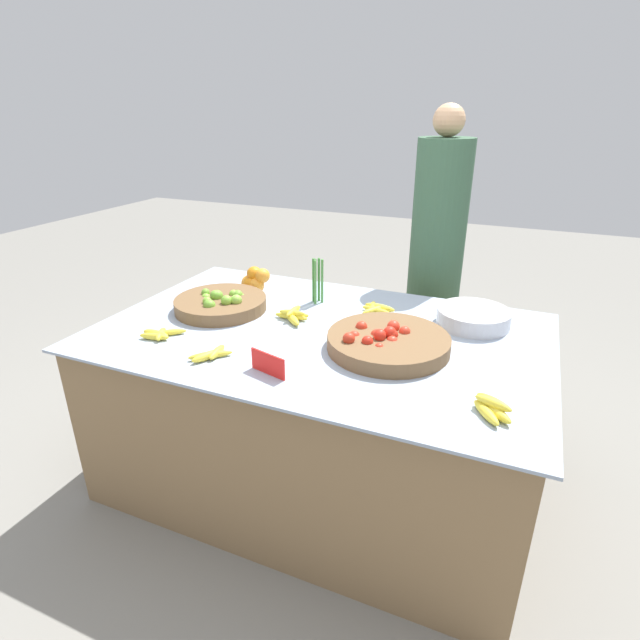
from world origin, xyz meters
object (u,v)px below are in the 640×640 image
object	(u,v)px
lime_bowl	(221,303)
price_sign	(268,364)
vendor_person	(434,276)
tomato_basket	(387,341)
metal_bowl	(473,317)

from	to	relation	value
lime_bowl	price_sign	distance (m)	0.67
lime_bowl	vendor_person	world-z (taller)	vendor_person
tomato_basket	vendor_person	xyz separation A→B (m)	(-0.00, 0.96, -0.02)
lime_bowl	tomato_basket	xyz separation A→B (m)	(0.83, -0.09, 0.00)
vendor_person	price_sign	bearing A→B (deg)	-104.12
lime_bowl	metal_bowl	bearing A→B (deg)	14.32
metal_bowl	price_sign	xyz separation A→B (m)	(-0.61, -0.73, 0.01)
lime_bowl	tomato_basket	distance (m)	0.83
lime_bowl	metal_bowl	distance (m)	1.14
tomato_basket	vendor_person	bearing A→B (deg)	90.21
tomato_basket	vendor_person	size ratio (longest dim) A/B	0.29
price_sign	tomato_basket	bearing A→B (deg)	61.95
tomato_basket	metal_bowl	size ratio (longest dim) A/B	1.53
tomato_basket	metal_bowl	world-z (taller)	tomato_basket
tomato_basket	price_sign	bearing A→B (deg)	-133.08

